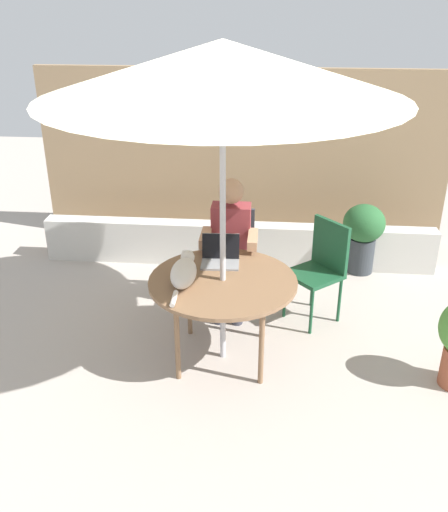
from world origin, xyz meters
The scene contains 11 objects.
ground_plane centered at (0.00, 0.00, 0.00)m, with size 14.00×14.00×0.00m, color #ADA399.
fence_back centered at (0.00, 2.47, 0.97)m, with size 4.58×0.08×1.94m, color #937756.
planter_wall_low centered at (0.00, 1.71, 0.23)m, with size 4.12×0.20×0.46m, color beige.
patio_table centered at (0.00, 0.00, 0.65)m, with size 1.13×1.13×0.70m.
patio_umbrella centered at (0.00, 0.00, 2.23)m, with size 2.46×2.46×2.41m.
chair_occupied centered at (0.00, 0.89, 0.54)m, with size 0.40×0.40×0.90m.
chair_empty centered at (0.80, 0.69, 0.54)m, with size 0.56×0.56×0.90m.
person_seated centered at (0.00, 0.73, 0.70)m, with size 0.48×0.48×1.24m.
laptop centered at (-0.05, 0.30, 0.76)m, with size 0.31×0.26×0.21m.
cat centered at (-0.29, -0.06, 0.78)m, with size 0.20×0.65×0.17m.
potted_plant_near_fence centered at (1.29, 1.64, 0.44)m, with size 0.42×0.42×0.73m.
Camera 1 is at (0.34, -3.76, 2.71)m, focal length 39.62 mm.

